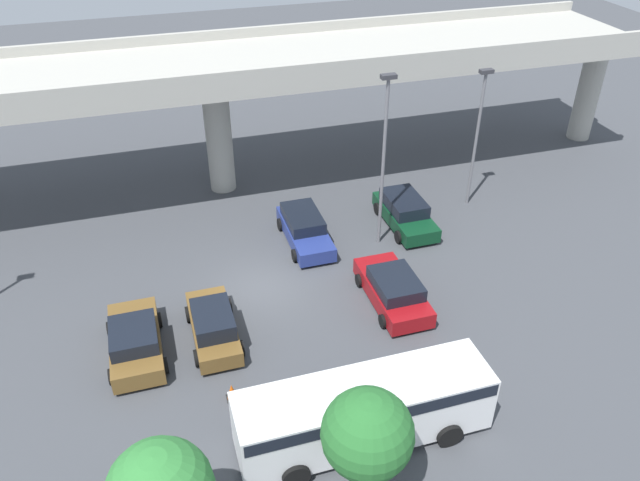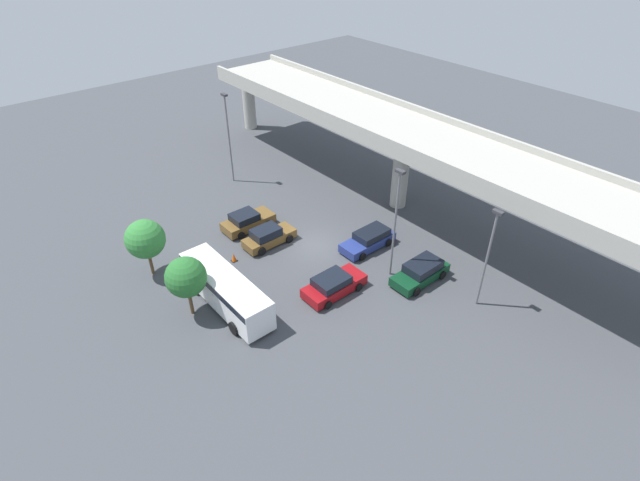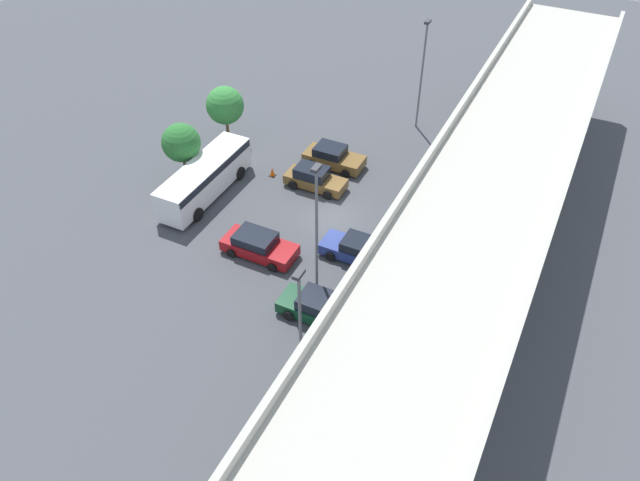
{
  "view_description": "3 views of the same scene",
  "coord_description": "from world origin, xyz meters",
  "px_view_note": "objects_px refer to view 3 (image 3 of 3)",
  "views": [
    {
      "loc": [
        -4.01,
        -22.45,
        17.82
      ],
      "look_at": [
        3.12,
        0.82,
        1.53
      ],
      "focal_mm": 35.0,
      "sensor_mm": 36.0,
      "label": 1
    },
    {
      "loc": [
        25.81,
        -21.17,
        23.84
      ],
      "look_at": [
        2.28,
        -1.3,
        2.28
      ],
      "focal_mm": 28.0,
      "sensor_mm": 36.0,
      "label": 2
    },
    {
      "loc": [
        30.09,
        13.79,
        26.61
      ],
      "look_at": [
        3.75,
        0.81,
        1.13
      ],
      "focal_mm": 35.0,
      "sensor_mm": 36.0,
      "label": 3
    }
  ],
  "objects_px": {
    "tree_front_centre": "(181,143)",
    "lamp_post_near_aisle": "(300,321)",
    "parked_car_1": "(314,178)",
    "traffic_cone": "(272,172)",
    "lamp_post_mid_lot": "(422,68)",
    "parked_car_3": "(258,245)",
    "tree_front_left": "(225,105)",
    "parked_car_2": "(360,250)",
    "parked_car_4": "(321,308)",
    "lamp_post_by_overpass": "(317,223)",
    "shuttle_bus": "(205,177)",
    "parked_car_0": "(333,157)"
  },
  "relations": [
    {
      "from": "parked_car_2",
      "to": "traffic_cone",
      "type": "bearing_deg",
      "value": -30.14
    },
    {
      "from": "parked_car_0",
      "to": "tree_front_centre",
      "type": "bearing_deg",
      "value": -143.77
    },
    {
      "from": "parked_car_3",
      "to": "traffic_cone",
      "type": "xyz_separation_m",
      "value": [
        -7.86,
        -3.48,
        -0.38
      ]
    },
    {
      "from": "parked_car_0",
      "to": "shuttle_bus",
      "type": "distance_m",
      "value": 9.78
    },
    {
      "from": "parked_car_3",
      "to": "tree_front_left",
      "type": "relative_size",
      "value": 1.04
    },
    {
      "from": "parked_car_2",
      "to": "traffic_cone",
      "type": "xyz_separation_m",
      "value": [
        -5.47,
        -9.41,
        -0.39
      ]
    },
    {
      "from": "shuttle_bus",
      "to": "parked_car_1",
      "type": "bearing_deg",
      "value": -57.45
    },
    {
      "from": "tree_front_left",
      "to": "tree_front_centre",
      "type": "bearing_deg",
      "value": 1.67
    },
    {
      "from": "parked_car_3",
      "to": "parked_car_4",
      "type": "bearing_deg",
      "value": -27.82
    },
    {
      "from": "lamp_post_mid_lot",
      "to": "lamp_post_by_overpass",
      "type": "xyz_separation_m",
      "value": [
        20.48,
        1.05,
        -0.05
      ]
    },
    {
      "from": "parked_car_2",
      "to": "tree_front_left",
      "type": "xyz_separation_m",
      "value": [
        -8.16,
        -14.96,
        2.42
      ]
    },
    {
      "from": "traffic_cone",
      "to": "parked_car_1",
      "type": "bearing_deg",
      "value": 91.99
    },
    {
      "from": "parked_car_4",
      "to": "lamp_post_mid_lot",
      "type": "xyz_separation_m",
      "value": [
        -22.41,
        -2.25,
        4.39
      ]
    },
    {
      "from": "shuttle_bus",
      "to": "lamp_post_mid_lot",
      "type": "distance_m",
      "value": 18.88
    },
    {
      "from": "parked_car_1",
      "to": "parked_car_4",
      "type": "relative_size",
      "value": 0.94
    },
    {
      "from": "shuttle_bus",
      "to": "traffic_cone",
      "type": "xyz_separation_m",
      "value": [
        -4.03,
        3.08,
        -1.17
      ]
    },
    {
      "from": "tree_front_left",
      "to": "lamp_post_by_overpass",
      "type": "bearing_deg",
      "value": 49.43
    },
    {
      "from": "parked_car_1",
      "to": "traffic_cone",
      "type": "height_order",
      "value": "parked_car_1"
    },
    {
      "from": "parked_car_1",
      "to": "parked_car_4",
      "type": "distance_m",
      "value": 12.59
    },
    {
      "from": "parked_car_1",
      "to": "parked_car_2",
      "type": "height_order",
      "value": "parked_car_1"
    },
    {
      "from": "parked_car_2",
      "to": "lamp_post_near_aisle",
      "type": "bearing_deg",
      "value": 95.78
    },
    {
      "from": "parked_car_1",
      "to": "shuttle_bus",
      "type": "xyz_separation_m",
      "value": [
        4.15,
        -6.5,
        0.75
      ]
    },
    {
      "from": "tree_front_left",
      "to": "tree_front_centre",
      "type": "xyz_separation_m",
      "value": [
        5.9,
        0.17,
        0.02
      ]
    },
    {
      "from": "shuttle_bus",
      "to": "lamp_post_by_overpass",
      "type": "xyz_separation_m",
      "value": [
        5.02,
        11.26,
        3.59
      ]
    },
    {
      "from": "parked_car_3",
      "to": "tree_front_left",
      "type": "bearing_deg",
      "value": 130.51
    },
    {
      "from": "parked_car_2",
      "to": "traffic_cone",
      "type": "relative_size",
      "value": 6.84
    },
    {
      "from": "parked_car_4",
      "to": "lamp_post_by_overpass",
      "type": "height_order",
      "value": "lamp_post_by_overpass"
    },
    {
      "from": "lamp_post_mid_lot",
      "to": "tree_front_centre",
      "type": "distance_m",
      "value": 19.35
    },
    {
      "from": "lamp_post_near_aisle",
      "to": "lamp_post_mid_lot",
      "type": "relative_size",
      "value": 0.87
    },
    {
      "from": "parked_car_0",
      "to": "parked_car_3",
      "type": "bearing_deg",
      "value": -89.71
    },
    {
      "from": "parked_car_0",
      "to": "tree_front_centre",
      "type": "xyz_separation_m",
      "value": [
        6.44,
        -8.79,
        2.43
      ]
    },
    {
      "from": "parked_car_1",
      "to": "tree_front_left",
      "type": "xyz_separation_m",
      "value": [
        -2.58,
        -8.96,
        2.4
      ]
    },
    {
      "from": "tree_front_left",
      "to": "tree_front_centre",
      "type": "height_order",
      "value": "tree_front_left"
    },
    {
      "from": "lamp_post_near_aisle",
      "to": "parked_car_4",
      "type": "bearing_deg",
      "value": -166.47
    },
    {
      "from": "parked_car_3",
      "to": "lamp_post_near_aisle",
      "type": "bearing_deg",
      "value": -46.94
    },
    {
      "from": "lamp_post_near_aisle",
      "to": "tree_front_centre",
      "type": "bearing_deg",
      "value": -127.42
    },
    {
      "from": "parked_car_0",
      "to": "shuttle_bus",
      "type": "xyz_separation_m",
      "value": [
        7.27,
        -6.51,
        0.78
      ]
    },
    {
      "from": "tree_front_centre",
      "to": "lamp_post_near_aisle",
      "type": "bearing_deg",
      "value": 52.58
    },
    {
      "from": "parked_car_1",
      "to": "traffic_cone",
      "type": "distance_m",
      "value": 3.44
    },
    {
      "from": "parked_car_4",
      "to": "tree_front_left",
      "type": "distance_m",
      "value": 20.37
    },
    {
      "from": "shuttle_bus",
      "to": "traffic_cone",
      "type": "relative_size",
      "value": 12.49
    },
    {
      "from": "tree_front_centre",
      "to": "traffic_cone",
      "type": "distance_m",
      "value": 6.86
    },
    {
      "from": "parked_car_1",
      "to": "shuttle_bus",
      "type": "distance_m",
      "value": 7.75
    },
    {
      "from": "parked_car_3",
      "to": "parked_car_4",
      "type": "distance_m",
      "value": 6.66
    },
    {
      "from": "parked_car_0",
      "to": "lamp_post_near_aisle",
      "type": "xyz_separation_m",
      "value": [
        18.51,
        6.98,
        3.8
      ]
    },
    {
      "from": "shuttle_bus",
      "to": "tree_front_left",
      "type": "relative_size",
      "value": 1.9
    },
    {
      "from": "parked_car_1",
      "to": "lamp_post_mid_lot",
      "type": "relative_size",
      "value": 0.5
    },
    {
      "from": "parked_car_2",
      "to": "shuttle_bus",
      "type": "xyz_separation_m",
      "value": [
        -1.44,
        -12.5,
        0.78
      ]
    },
    {
      "from": "parked_car_2",
      "to": "lamp_post_near_aisle",
      "type": "distance_m",
      "value": 10.57
    },
    {
      "from": "lamp_post_near_aisle",
      "to": "lamp_post_mid_lot",
      "type": "xyz_separation_m",
      "value": [
        -26.72,
        -3.29,
        0.62
      ]
    }
  ]
}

